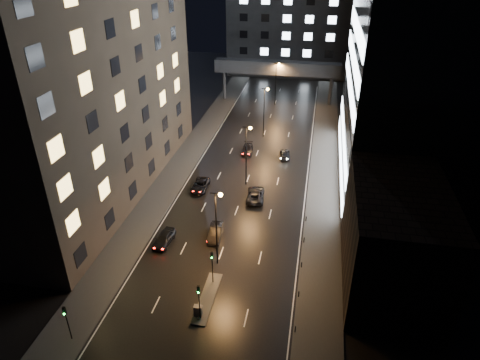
# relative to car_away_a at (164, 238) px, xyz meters

# --- Properties ---
(ground) EXTENTS (160.00, 160.00, 0.00)m
(ground) POSITION_rel_car_away_a_xyz_m (7.78, 29.42, -0.78)
(ground) COLOR black
(ground) RESTS_ON ground
(sidewalk_left) EXTENTS (5.00, 110.00, 0.15)m
(sidewalk_left) POSITION_rel_car_away_a_xyz_m (-4.72, 24.42, -0.70)
(sidewalk_left) COLOR #383533
(sidewalk_left) RESTS_ON ground
(sidewalk_right) EXTENTS (5.00, 110.00, 0.15)m
(sidewalk_right) POSITION_rel_car_away_a_xyz_m (20.28, 24.42, -0.70)
(sidewalk_right) COLOR #383533
(sidewalk_right) RESTS_ON ground
(building_left) EXTENTS (15.00, 48.00, 40.00)m
(building_left) POSITION_rel_car_away_a_xyz_m (-14.72, 13.42, 19.22)
(building_left) COLOR #2D2319
(building_left) RESTS_ON ground
(building_right_low) EXTENTS (10.00, 18.00, 12.00)m
(building_right_low) POSITION_rel_car_away_a_xyz_m (27.78, -1.58, 5.22)
(building_right_low) COLOR black
(building_right_low) RESTS_ON ground
(building_right_glass) EXTENTS (20.00, 36.00, 45.00)m
(building_right_glass) POSITION_rel_car_away_a_xyz_m (32.78, 25.42, 21.72)
(building_right_glass) COLOR black
(building_right_glass) RESTS_ON ground
(building_far) EXTENTS (34.00, 14.00, 25.00)m
(building_far) POSITION_rel_car_away_a_xyz_m (7.78, 87.42, 11.72)
(building_far) COLOR #333335
(building_far) RESTS_ON ground
(skybridge) EXTENTS (30.00, 3.00, 10.00)m
(skybridge) POSITION_rel_car_away_a_xyz_m (7.78, 59.42, 7.56)
(skybridge) COLOR #333335
(skybridge) RESTS_ON ground
(median_island) EXTENTS (1.60, 8.00, 0.15)m
(median_island) POSITION_rel_car_away_a_xyz_m (8.08, -8.58, -0.70)
(median_island) COLOR #383533
(median_island) RESTS_ON ground
(traffic_signal_near) EXTENTS (0.28, 0.34, 4.40)m
(traffic_signal_near) POSITION_rel_car_away_a_xyz_m (8.08, -6.08, 2.32)
(traffic_signal_near) COLOR black
(traffic_signal_near) RESTS_ON median_island
(traffic_signal_far) EXTENTS (0.28, 0.34, 4.40)m
(traffic_signal_far) POSITION_rel_car_away_a_xyz_m (8.08, -11.58, 2.32)
(traffic_signal_far) COLOR black
(traffic_signal_far) RESTS_ON median_island
(traffic_signal_corner) EXTENTS (0.28, 0.34, 4.40)m
(traffic_signal_corner) POSITION_rel_car_away_a_xyz_m (-3.72, -16.58, 2.17)
(traffic_signal_corner) COLOR black
(traffic_signal_corner) RESTS_ON ground
(bollard_row) EXTENTS (0.12, 25.12, 0.90)m
(bollard_row) POSITION_rel_car_away_a_xyz_m (17.98, -4.08, -0.33)
(bollard_row) COLOR black
(bollard_row) RESTS_ON ground
(streetlight_near) EXTENTS (1.45, 0.50, 10.15)m
(streetlight_near) POSITION_rel_car_away_a_xyz_m (7.94, -2.58, 5.72)
(streetlight_near) COLOR black
(streetlight_near) RESTS_ON ground
(streetlight_mid_a) EXTENTS (1.45, 0.50, 10.15)m
(streetlight_mid_a) POSITION_rel_car_away_a_xyz_m (7.94, 17.42, 5.72)
(streetlight_mid_a) COLOR black
(streetlight_mid_a) RESTS_ON ground
(streetlight_mid_b) EXTENTS (1.45, 0.50, 10.15)m
(streetlight_mid_b) POSITION_rel_car_away_a_xyz_m (7.94, 37.42, 5.72)
(streetlight_mid_b) COLOR black
(streetlight_mid_b) RESTS_ON ground
(streetlight_far) EXTENTS (1.45, 0.50, 10.15)m
(streetlight_far) POSITION_rel_car_away_a_xyz_m (7.94, 57.42, 5.72)
(streetlight_far) COLOR black
(streetlight_far) RESTS_ON ground
(car_away_a) EXTENTS (2.17, 4.67, 1.55)m
(car_away_a) POSITION_rel_car_away_a_xyz_m (0.00, 0.00, 0.00)
(car_away_a) COLOR black
(car_away_a) RESTS_ON ground
(car_away_b) EXTENTS (2.00, 4.74, 1.52)m
(car_away_b) POSITION_rel_car_away_a_xyz_m (6.28, 2.58, -0.02)
(car_away_b) COLOR black
(car_away_b) RESTS_ON ground
(car_away_c) EXTENTS (2.38, 5.05, 1.40)m
(car_away_c) POSITION_rel_car_away_a_xyz_m (0.88, 14.51, -0.08)
(car_away_c) COLOR black
(car_away_c) RESTS_ON ground
(car_away_d) EXTENTS (2.38, 4.91, 1.38)m
(car_away_d) POSITION_rel_car_away_a_xyz_m (5.97, 29.28, -0.09)
(car_away_d) COLOR black
(car_away_d) RESTS_ON ground
(car_toward_a) EXTENTS (2.98, 5.68, 1.53)m
(car_toward_a) POSITION_rel_car_away_a_xyz_m (9.99, 13.22, -0.01)
(car_toward_a) COLOR black
(car_toward_a) RESTS_ON ground
(car_toward_b) EXTENTS (2.28, 4.57, 1.27)m
(car_toward_b) POSITION_rel_car_away_a_xyz_m (13.02, 28.68, -0.14)
(car_toward_b) COLOR black
(car_toward_b) RESTS_ON ground
(utility_cabinet) EXTENTS (0.88, 0.60, 1.31)m
(utility_cabinet) POSITION_rel_car_away_a_xyz_m (7.77, -11.28, 0.03)
(utility_cabinet) COLOR #49494C
(utility_cabinet) RESTS_ON median_island
(cone_a) EXTENTS (0.41, 0.41, 0.46)m
(cone_a) POSITION_rel_car_away_a_xyz_m (7.93, -11.79, -0.54)
(cone_a) COLOR #ED570C
(cone_a) RESTS_ON ground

